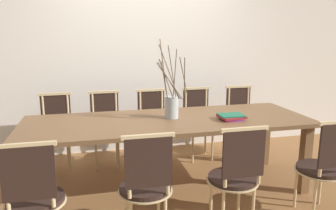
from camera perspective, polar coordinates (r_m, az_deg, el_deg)
ground_plane at (r=3.59m, az=0.00°, el=-14.38°), size 16.00×16.00×0.00m
wall_rear at (r=4.54m, az=-4.06°, el=12.11°), size 12.00×0.06×3.20m
dining_table at (r=3.34m, az=0.00°, el=-3.92°), size 2.89×1.00×0.76m
chair_near_leftend at (r=2.60m, az=-22.29°, el=-14.32°), size 0.43×0.43×0.92m
chair_near_left at (r=2.59m, az=-3.82°, el=-13.45°), size 0.43×0.43×0.92m
chair_near_center at (r=2.79m, az=11.66°, el=-11.68°), size 0.43×0.43×0.92m
chair_near_right at (r=3.23m, az=25.60°, el=-9.34°), size 0.43×0.43×0.92m
chair_far_leftend at (r=4.13m, az=-18.90°, el=-4.17°), size 0.43×0.43×0.92m
chair_far_left at (r=4.11m, az=-10.80°, el=-3.78°), size 0.43×0.43×0.92m
chair_far_center at (r=4.17m, az=-2.61°, el=-3.32°), size 0.43×0.43×0.92m
chair_far_right at (r=4.32m, az=5.32°, el=-2.81°), size 0.43×0.43×0.92m
chair_far_rightend at (r=4.55m, az=12.67°, el=-2.28°), size 0.43×0.43×0.92m
vase_centerpiece at (r=3.35m, az=0.63°, el=-0.04°), size 0.36×0.27×0.80m
book_stack at (r=3.38m, az=10.98°, el=-2.03°), size 0.27×0.22×0.05m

